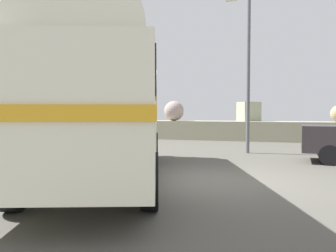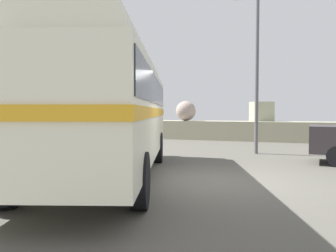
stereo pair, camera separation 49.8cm
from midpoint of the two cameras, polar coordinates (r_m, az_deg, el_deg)
ground at (r=8.14m, az=7.13°, el=-9.17°), size 32.00×26.00×0.02m
breakwater at (r=19.74m, az=12.83°, el=-0.48°), size 31.36×2.13×2.31m
vintage_coach at (r=8.30m, az=-12.12°, el=5.18°), size 5.03×8.90×3.70m
lamp_post at (r=13.74m, az=11.96°, el=10.38°), size 1.01×0.55×6.30m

